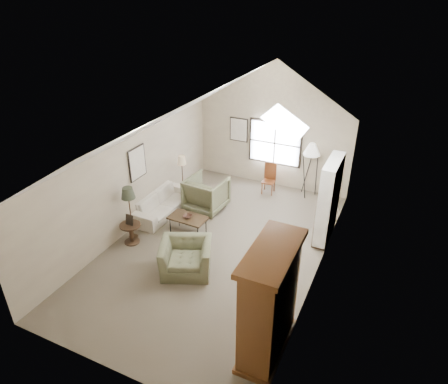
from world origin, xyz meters
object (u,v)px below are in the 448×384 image
at_px(armchair_far, 206,194).
at_px(coffee_table, 188,226).
at_px(armoire, 269,302).
at_px(side_chair, 269,179).
at_px(armchair_near, 186,257).
at_px(side_table, 131,233).
at_px(sofa, 162,203).

bearing_deg(armchair_far, coffee_table, 101.43).
xyz_separation_m(armoire, side_chair, (-2.01, 5.73, -0.61)).
height_order(armchair_near, side_table, armchair_near).
relative_size(armoire, sofa, 1.02).
bearing_deg(armchair_near, coffee_table, 94.18).
height_order(armoire, armchair_near, armoire).
height_order(armchair_far, coffee_table, armchair_far).
xyz_separation_m(armchair_far, coffee_table, (0.17, -1.39, -0.24)).
relative_size(armchair_near, side_table, 2.14).
bearing_deg(armoire, sofa, 143.21).
height_order(sofa, coffee_table, sofa).
height_order(coffee_table, side_table, side_table).
bearing_deg(sofa, armoire, -126.00).
distance_m(armoire, armchair_far, 5.25).
relative_size(sofa, armchair_near, 1.87).
relative_size(sofa, side_chair, 2.20).
bearing_deg(side_chair, side_table, -123.73).
bearing_deg(side_table, side_chair, 60.87).
bearing_deg(coffee_table, armchair_far, 97.06).
relative_size(sofa, side_table, 3.99).
xyz_separation_m(side_table, side_chair, (2.26, 4.06, 0.22)).
xyz_separation_m(armchair_far, side_chair, (1.31, 1.70, -0.01)).
bearing_deg(coffee_table, armchair_near, -61.86).
relative_size(armoire, armchair_far, 2.02).
xyz_separation_m(armchair_near, side_table, (-1.84, 0.38, -0.10)).
bearing_deg(side_chair, coffee_table, -114.82).
distance_m(sofa, armchair_near, 2.77).
height_order(armchair_near, coffee_table, armchair_near).
relative_size(side_table, side_chair, 0.55).
xyz_separation_m(sofa, armchair_far, (1.05, 0.76, 0.18)).
xyz_separation_m(armoire, coffee_table, (-3.15, 2.63, -0.85)).
distance_m(armchair_near, side_table, 1.88).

